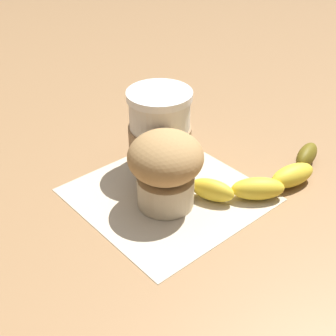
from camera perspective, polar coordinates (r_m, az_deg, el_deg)
ground_plane at (r=0.63m, az=-0.00°, el=-3.28°), size 3.00×3.00×0.00m
paper_napkin at (r=0.63m, az=-0.00°, el=-3.23°), size 0.27×0.27×0.00m
coffee_cup at (r=0.66m, az=-1.00°, el=4.27°), size 0.09×0.09×0.12m
muffin at (r=0.58m, az=-0.30°, el=0.18°), size 0.10×0.10×0.10m
banana at (r=0.65m, az=12.31°, el=-1.16°), size 0.13×0.20×0.03m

